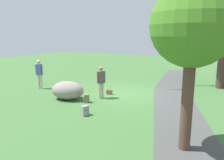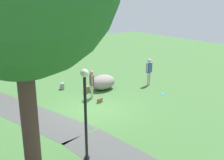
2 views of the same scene
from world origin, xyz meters
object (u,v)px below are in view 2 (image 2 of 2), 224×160
object	(u,v)px
backpack_by_boulder	(87,90)
lamp_post	(85,105)
man_near_boulder	(149,70)
woman_with_handbag	(92,82)
spare_backpack_on_lawn	(62,86)
lawn_boulder	(103,82)
handbag_on_grass	(100,100)
frisbee_on_grass	(163,94)

from	to	relation	value
backpack_by_boulder	lamp_post	bearing A→B (deg)	147.66
man_near_boulder	woman_with_handbag	bearing A→B (deg)	87.52
lamp_post	spare_backpack_on_lawn	bearing A→B (deg)	-21.20
lawn_boulder	handbag_on_grass	distance (m)	2.31
lawn_boulder	woman_with_handbag	xyz separation A→B (m)	(-0.90, 1.43, 0.49)
lawn_boulder	frisbee_on_grass	size ratio (longest dim) A/B	7.46
lawn_boulder	backpack_by_boulder	size ratio (longest dim) A/B	4.55
woman_with_handbag	spare_backpack_on_lawn	bearing A→B (deg)	13.99
lawn_boulder	lamp_post	bearing A→B (deg)	140.30
man_near_boulder	frisbee_on_grass	distance (m)	2.17
handbag_on_grass	frisbee_on_grass	xyz separation A→B (m)	(-1.16, -3.77, -0.13)
backpack_by_boulder	man_near_boulder	bearing A→B (deg)	-105.82
man_near_boulder	handbag_on_grass	bearing A→B (deg)	98.65
woman_with_handbag	handbag_on_grass	distance (m)	1.18
lawn_boulder	woman_with_handbag	world-z (taller)	woman_with_handbag
lamp_post	backpack_by_boulder	distance (m)	7.39
handbag_on_grass	backpack_by_boulder	world-z (taller)	backpack_by_boulder
handbag_on_grass	spare_backpack_on_lawn	xyz separation A→B (m)	(3.31, 0.57, 0.05)
lamp_post	spare_backpack_on_lawn	world-z (taller)	lamp_post
man_near_boulder	handbag_on_grass	size ratio (longest dim) A/B	5.23
man_near_boulder	lawn_boulder	bearing A→B (deg)	69.35
spare_backpack_on_lawn	handbag_on_grass	bearing A→B (deg)	-170.28
woman_with_handbag	backpack_by_boulder	distance (m)	1.25
frisbee_on_grass	woman_with_handbag	bearing A→B (deg)	61.70
lamp_post	lawn_boulder	distance (m)	7.94
woman_with_handbag	frisbee_on_grass	size ratio (longest dim) A/B	6.75
backpack_by_boulder	frisbee_on_grass	distance (m)	4.55
man_near_boulder	frisbee_on_grass	size ratio (longest dim) A/B	7.21
backpack_by_boulder	woman_with_handbag	bearing A→B (deg)	163.57
spare_backpack_on_lawn	backpack_by_boulder	bearing A→B (deg)	-149.30
handbag_on_grass	spare_backpack_on_lawn	world-z (taller)	spare_backpack_on_lawn
lamp_post	woman_with_handbag	bearing A→B (deg)	-34.87
lawn_boulder	backpack_by_boulder	bearing A→B (deg)	87.30
lawn_boulder	frisbee_on_grass	xyz separation A→B (m)	(-2.91, -2.30, -0.45)
man_near_boulder	spare_backpack_on_lawn	xyz separation A→B (m)	(2.65, 4.93, -0.83)
lawn_boulder	spare_backpack_on_lawn	xyz separation A→B (m)	(1.56, 2.04, -0.27)
lawn_boulder	frisbee_on_grass	distance (m)	3.73
lawn_boulder	backpack_by_boulder	xyz separation A→B (m)	(0.05, 1.14, -0.27)
lawn_boulder	backpack_by_boulder	distance (m)	1.18
woman_with_handbag	backpack_by_boulder	xyz separation A→B (m)	(0.96, -0.28, -0.76)
handbag_on_grass	frisbee_on_grass	distance (m)	3.95
lamp_post	spare_backpack_on_lawn	size ratio (longest dim) A/B	8.32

